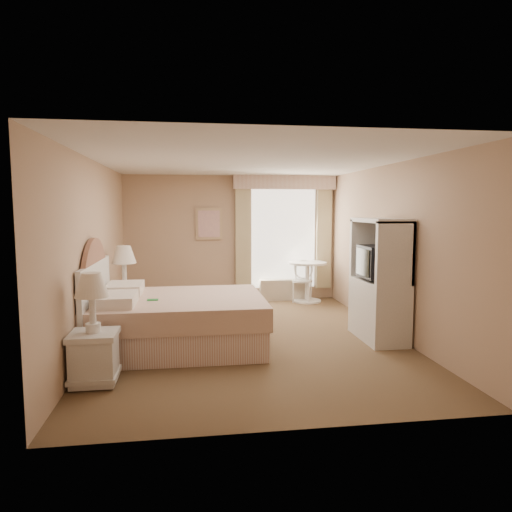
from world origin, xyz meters
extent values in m
cube|color=brown|center=(0.00, 0.00, 0.00)|extent=(4.20, 5.50, 0.01)
cube|color=silver|center=(0.00, 0.00, 2.50)|extent=(4.20, 5.50, 0.01)
cube|color=tan|center=(0.00, 2.75, 1.25)|extent=(4.20, 0.01, 2.50)
cube|color=tan|center=(0.00, -2.75, 1.25)|extent=(4.20, 0.01, 2.50)
cube|color=tan|center=(-2.10, 0.00, 1.25)|extent=(0.01, 5.50, 2.50)
cube|color=tan|center=(2.10, 0.00, 1.25)|extent=(0.01, 5.50, 2.50)
cube|color=white|center=(1.05, 2.72, 1.25)|extent=(1.30, 0.02, 2.00)
cube|color=tan|center=(0.22, 2.67, 1.25)|extent=(0.30, 0.08, 2.05)
cube|color=tan|center=(1.88, 2.67, 1.25)|extent=(0.30, 0.08, 2.05)
cube|color=tan|center=(1.05, 2.63, 2.37)|extent=(2.05, 0.20, 0.28)
cube|color=beige|center=(1.05, 2.63, 0.21)|extent=(1.00, 0.22, 0.42)
cube|color=tan|center=(-0.45, 2.72, 1.55)|extent=(0.52, 0.03, 0.62)
cube|color=beige|center=(-0.45, 2.70, 1.55)|extent=(0.42, 0.02, 0.52)
cube|color=tan|center=(-1.00, -0.25, 0.19)|extent=(2.21, 1.69, 0.38)
cube|color=beige|center=(-1.00, -0.25, 0.53)|extent=(2.28, 1.75, 0.30)
cube|color=silver|center=(-1.73, -0.65, 0.74)|extent=(0.47, 0.65, 0.15)
cube|color=silver|center=(-1.73, 0.15, 0.74)|extent=(0.47, 0.65, 0.15)
cube|color=#227E35|center=(-1.31, -0.41, 0.68)|extent=(0.14, 0.10, 0.01)
cube|color=white|center=(-2.05, -0.25, 0.58)|extent=(0.06, 1.79, 1.16)
cylinder|color=#9B6B52|center=(-2.05, -0.25, 0.69)|extent=(0.05, 1.59, 1.59)
cube|color=silver|center=(-1.84, -1.46, 0.26)|extent=(0.45, 0.45, 0.48)
cube|color=silver|center=(-1.84, -1.46, 0.53)|extent=(0.48, 0.48, 0.06)
cube|color=silver|center=(-1.84, -1.46, 0.10)|extent=(0.48, 0.48, 0.05)
cylinder|color=white|center=(-1.84, -1.46, 0.61)|extent=(0.15, 0.15, 0.10)
cylinder|color=white|center=(-1.84, -1.46, 0.80)|extent=(0.07, 0.07, 0.39)
cone|color=white|center=(-1.84, -1.46, 1.07)|extent=(0.35, 0.35, 0.25)
cube|color=silver|center=(-1.84, 0.89, 0.28)|extent=(0.48, 0.48, 0.52)
cube|color=silver|center=(-1.84, 0.89, 0.57)|extent=(0.52, 0.52, 0.06)
cube|color=silver|center=(-1.84, 0.89, 0.10)|extent=(0.52, 0.52, 0.05)
cylinder|color=white|center=(-1.84, 0.89, 0.66)|extent=(0.17, 0.17, 0.10)
cylinder|color=white|center=(-1.84, 0.89, 0.86)|extent=(0.07, 0.07, 0.42)
cone|color=white|center=(-1.84, 0.89, 1.14)|extent=(0.37, 0.37, 0.27)
cylinder|color=white|center=(1.47, 2.40, 0.02)|extent=(0.56, 0.56, 0.03)
cylinder|color=white|center=(1.47, 2.40, 0.40)|extent=(0.09, 0.09, 0.75)
cylinder|color=silver|center=(1.47, 2.40, 0.78)|extent=(0.75, 0.75, 0.04)
cylinder|color=white|center=(1.17, 2.32, 0.20)|extent=(0.03, 0.03, 0.41)
cylinder|color=white|center=(1.46, 2.20, 0.20)|extent=(0.03, 0.03, 0.41)
cylinder|color=white|center=(1.29, 2.60, 0.20)|extent=(0.03, 0.03, 0.41)
cylinder|color=white|center=(1.57, 2.48, 0.20)|extent=(0.03, 0.03, 0.41)
cylinder|color=silver|center=(1.37, 2.40, 0.42)|extent=(0.52, 0.52, 0.04)
torus|color=white|center=(1.42, 2.52, 0.64)|extent=(0.40, 0.24, 0.39)
cylinder|color=white|center=(1.29, 2.60, 0.59)|extent=(0.03, 0.03, 0.36)
cylinder|color=white|center=(1.57, 2.48, 0.59)|extent=(0.03, 0.03, 0.36)
cube|color=silver|center=(1.81, -0.30, 0.42)|extent=(0.52, 1.03, 0.84)
cube|color=silver|center=(1.81, -0.78, 1.27)|extent=(0.52, 0.08, 0.84)
cube|color=silver|center=(1.81, 0.18, 1.27)|extent=(0.52, 0.08, 0.84)
cube|color=silver|center=(1.81, -0.30, 1.69)|extent=(0.52, 1.03, 0.06)
cube|color=silver|center=(2.04, -0.30, 1.27)|extent=(0.04, 1.03, 0.84)
cube|color=black|center=(1.79, -0.30, 1.11)|extent=(0.45, 0.56, 0.45)
cube|color=black|center=(1.56, -0.30, 1.11)|extent=(0.02, 0.47, 0.38)
camera|label=1|loc=(-0.82, -6.32, 1.86)|focal=32.00mm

